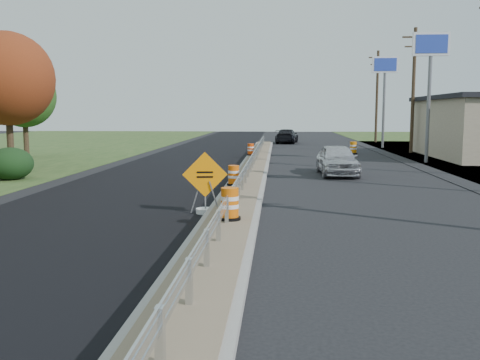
# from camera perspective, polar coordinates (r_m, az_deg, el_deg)

# --- Properties ---
(ground) EXTENTS (140.00, 140.00, 0.00)m
(ground) POSITION_cam_1_polar(r_m,az_deg,el_deg) (18.03, -0.19, -2.69)
(ground) COLOR black
(ground) RESTS_ON ground
(milled_overlay) EXTENTS (7.20, 120.00, 0.01)m
(milled_overlay) POSITION_cam_1_polar(r_m,az_deg,el_deg) (28.46, -7.56, 0.91)
(milled_overlay) COLOR black
(milled_overlay) RESTS_ON ground
(median) EXTENTS (1.60, 55.00, 0.23)m
(median) POSITION_cam_1_polar(r_m,az_deg,el_deg) (25.92, 1.11, 0.59)
(median) COLOR gray
(median) RESTS_ON ground
(guardrail) EXTENTS (0.10, 46.15, 0.72)m
(guardrail) POSITION_cam_1_polar(r_m,az_deg,el_deg) (26.85, 1.23, 2.14)
(guardrail) COLOR silver
(guardrail) RESTS_ON median
(pylon_sign_mid) EXTENTS (2.20, 0.30, 7.90)m
(pylon_sign_mid) POSITION_cam_1_polar(r_m,az_deg,el_deg) (35.10, 19.67, 12.32)
(pylon_sign_mid) COLOR slate
(pylon_sign_mid) RESTS_ON ground
(pylon_sign_north) EXTENTS (2.20, 0.30, 7.90)m
(pylon_sign_north) POSITION_cam_1_polar(r_m,az_deg,el_deg) (48.70, 15.19, 10.94)
(pylon_sign_north) COLOR slate
(pylon_sign_north) RESTS_ON ground
(utility_pole_nmid) EXTENTS (1.90, 0.26, 9.40)m
(utility_pole_nmid) POSITION_cam_1_polar(r_m,az_deg,el_deg) (42.97, 18.00, 9.31)
(utility_pole_nmid) COLOR #473523
(utility_pole_nmid) RESTS_ON ground
(utility_pole_north) EXTENTS (1.90, 0.26, 9.40)m
(utility_pole_north) POSITION_cam_1_polar(r_m,az_deg,el_deg) (57.65, 14.40, 8.81)
(utility_pole_north) COLOR #473523
(utility_pole_north) RESTS_ON ground
(hedge_north) EXTENTS (2.09, 2.09, 1.52)m
(hedge_north) POSITION_cam_1_polar(r_m,az_deg,el_deg) (26.82, -23.31, 1.62)
(hedge_north) COLOR black
(hedge_north) RESTS_ON ground
(tree_near_red) EXTENTS (4.95, 4.95, 7.35)m
(tree_near_red) POSITION_cam_1_polar(r_m,az_deg,el_deg) (31.24, -23.60, 9.86)
(tree_near_red) COLOR #473523
(tree_near_red) RESTS_ON ground
(tree_near_back) EXTENTS (4.29, 4.29, 6.37)m
(tree_near_back) POSITION_cam_1_polar(r_m,az_deg,el_deg) (39.70, -22.05, 8.30)
(tree_near_back) COLOR #473523
(tree_near_back) RESTS_ON ground
(caution_sign) EXTENTS (1.37, 0.58, 1.91)m
(caution_sign) POSITION_cam_1_polar(r_m,az_deg,el_deg) (16.46, -3.74, -1.94)
(caution_sign) COLOR white
(caution_sign) RESTS_ON ground
(barrel_median_near) EXTENTS (0.59, 0.59, 0.87)m
(barrel_median_near) POSITION_cam_1_polar(r_m,az_deg,el_deg) (14.36, -1.10, -2.62)
(barrel_median_near) COLOR black
(barrel_median_near) RESTS_ON median
(barrel_median_mid) EXTENTS (0.54, 0.54, 0.79)m
(barrel_median_mid) POSITION_cam_1_polar(r_m,az_deg,el_deg) (21.16, -0.69, 0.46)
(barrel_median_mid) COLOR black
(barrel_median_mid) RESTS_ON median
(barrel_median_far) EXTENTS (0.54, 0.54, 0.79)m
(barrel_median_far) POSITION_cam_1_polar(r_m,az_deg,el_deg) (36.17, 1.15, 3.26)
(barrel_median_far) COLOR black
(barrel_median_far) RESTS_ON median
(barrel_shoulder_mid) EXTENTS (0.63, 0.63, 0.92)m
(barrel_shoulder_mid) POSITION_cam_1_polar(r_m,az_deg,el_deg) (41.24, 11.99, 3.36)
(barrel_shoulder_mid) COLOR black
(barrel_shoulder_mid) RESTS_ON ground
(car_silver) EXTENTS (1.98, 4.58, 1.54)m
(car_silver) POSITION_cam_1_polar(r_m,az_deg,el_deg) (27.09, 10.33, 2.16)
(car_silver) COLOR silver
(car_silver) RESTS_ON ground
(car_dark_far) EXTENTS (2.59, 5.12, 1.42)m
(car_dark_far) POSITION_cam_1_polar(r_m,az_deg,el_deg) (54.82, 5.02, 4.69)
(car_dark_far) COLOR black
(car_dark_far) RESTS_ON ground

